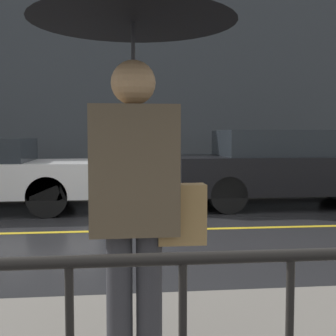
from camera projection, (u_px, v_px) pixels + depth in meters
name	position (u px, v px, depth m)	size (l,w,h in m)	color
ground_plane	(127.00, 231.00, 6.99)	(80.00, 80.00, 0.00)	#262628
sidewalk_far	(123.00, 193.00, 11.04)	(28.00, 1.74, 0.15)	slate
lane_marking	(127.00, 231.00, 6.99)	(25.20, 0.12, 0.01)	gold
building_storefront	(121.00, 87.00, 11.87)	(28.00, 0.30, 5.30)	#383D42
pedestrian	(134.00, 67.00, 2.26)	(1.01, 1.01, 2.05)	#333338
car_black	(285.00, 167.00, 9.46)	(4.59, 1.88, 1.53)	black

